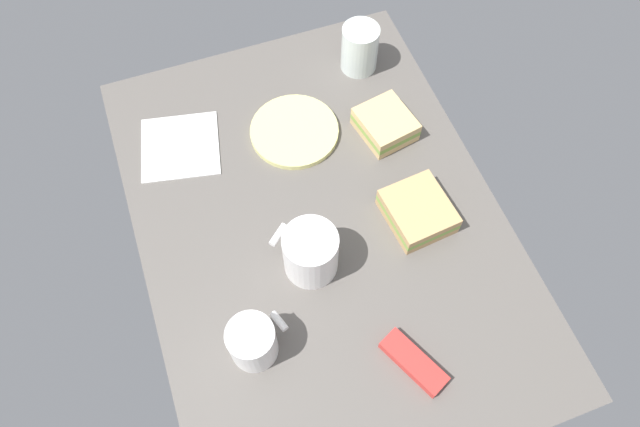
# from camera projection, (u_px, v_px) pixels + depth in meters

# --- Properties ---
(tabletop) EXTENTS (0.90, 0.64, 0.02)m
(tabletop) POSITION_uv_depth(u_px,v_px,m) (320.00, 224.00, 1.05)
(tabletop) COLOR #5B5651
(tabletop) RESTS_ON ground
(plate_of_food) EXTENTS (0.17, 0.17, 0.01)m
(plate_of_food) POSITION_uv_depth(u_px,v_px,m) (294.00, 131.00, 1.12)
(plate_of_food) COLOR #EAE58C
(plate_of_food) RESTS_ON tabletop
(coffee_mug_black) EXTENTS (0.11, 0.11, 0.10)m
(coffee_mug_black) POSITION_uv_depth(u_px,v_px,m) (310.00, 252.00, 0.95)
(coffee_mug_black) COLOR white
(coffee_mug_black) RESTS_ON tabletop
(coffee_mug_milky) EXTENTS (0.08, 0.10, 0.09)m
(coffee_mug_milky) POSITION_uv_depth(u_px,v_px,m) (253.00, 342.00, 0.89)
(coffee_mug_milky) COLOR white
(coffee_mug_milky) RESTS_ON tabletop
(sandwich_main) EXTENTS (0.12, 0.11, 0.04)m
(sandwich_main) POSITION_uv_depth(u_px,v_px,m) (385.00, 124.00, 1.11)
(sandwich_main) COLOR #DBB77A
(sandwich_main) RESTS_ON tabletop
(sandwich_side) EXTENTS (0.13, 0.12, 0.04)m
(sandwich_side) POSITION_uv_depth(u_px,v_px,m) (418.00, 211.00, 1.02)
(sandwich_side) COLOR tan
(sandwich_side) RESTS_ON tabletop
(glass_of_milk) EXTENTS (0.08, 0.08, 0.10)m
(glass_of_milk) POSITION_uv_depth(u_px,v_px,m) (360.00, 50.00, 1.17)
(glass_of_milk) COLOR silver
(glass_of_milk) RESTS_ON tabletop
(snack_bar) EXTENTS (0.12, 0.08, 0.02)m
(snack_bar) POSITION_uv_depth(u_px,v_px,m) (414.00, 362.00, 0.91)
(snack_bar) COLOR red
(snack_bar) RESTS_ON tabletop
(paper_napkin) EXTENTS (0.18, 0.18, 0.00)m
(paper_napkin) POSITION_uv_depth(u_px,v_px,m) (180.00, 146.00, 1.11)
(paper_napkin) COLOR white
(paper_napkin) RESTS_ON tabletop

